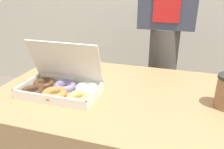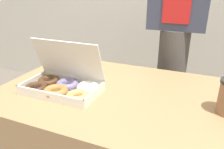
{
  "view_description": "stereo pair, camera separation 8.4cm",
  "coord_description": "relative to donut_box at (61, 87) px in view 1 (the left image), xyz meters",
  "views": [
    {
      "loc": [
        0.24,
        -0.87,
        1.22
      ],
      "look_at": [
        -0.01,
        -0.06,
        0.87
      ],
      "focal_mm": 35.0,
      "sensor_mm": 36.0,
      "label": 1
    },
    {
      "loc": [
        0.32,
        -0.84,
        1.22
      ],
      "look_at": [
        -0.01,
        -0.06,
        0.87
      ],
      "focal_mm": 35.0,
      "sensor_mm": 36.0,
      "label": 2
    }
  ],
  "objects": [
    {
      "name": "person_customer",
      "position": [
        0.39,
        0.7,
        0.24
      ],
      "size": [
        0.35,
        0.23,
        1.81
      ],
      "color": "#4C4742",
      "rests_on": "ground_plane"
    },
    {
      "name": "donut_box",
      "position": [
        0.0,
        0.0,
        0.0
      ],
      "size": [
        0.36,
        0.23,
        0.23
      ],
      "color": "silver",
      "rests_on": "table"
    }
  ]
}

